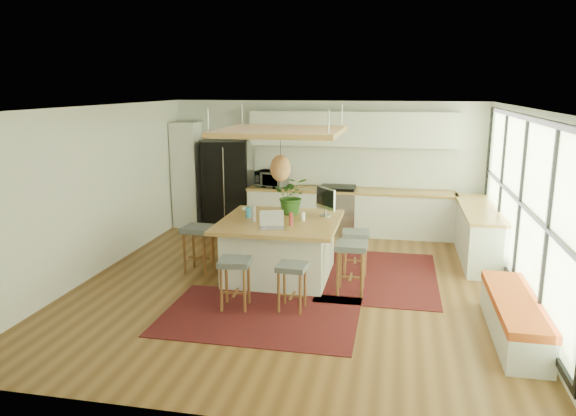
% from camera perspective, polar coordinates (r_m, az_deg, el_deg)
% --- Properties ---
extents(floor, '(7.00, 7.00, 0.00)m').
position_cam_1_polar(floor, '(8.46, 0.66, -8.08)').
color(floor, brown).
rests_on(floor, ground).
extents(ceiling, '(7.00, 7.00, 0.00)m').
position_cam_1_polar(ceiling, '(7.91, 0.71, 10.51)').
color(ceiling, white).
rests_on(ceiling, ground).
extents(wall_back, '(6.50, 0.00, 6.50)m').
position_cam_1_polar(wall_back, '(11.48, 3.97, 4.41)').
color(wall_back, white).
rests_on(wall_back, ground).
extents(wall_front, '(6.50, 0.00, 6.50)m').
position_cam_1_polar(wall_front, '(4.81, -7.23, -7.50)').
color(wall_front, white).
rests_on(wall_front, ground).
extents(wall_left, '(0.00, 7.00, 7.00)m').
position_cam_1_polar(wall_left, '(9.24, -19.53, 1.67)').
color(wall_left, white).
rests_on(wall_left, ground).
extents(wall_right, '(0.00, 7.00, 7.00)m').
position_cam_1_polar(wall_right, '(8.14, 23.78, -0.11)').
color(wall_right, white).
rests_on(wall_right, ground).
extents(window_wall, '(0.10, 6.20, 2.60)m').
position_cam_1_polar(window_wall, '(8.12, 23.61, 0.25)').
color(window_wall, black).
rests_on(window_wall, wall_right).
extents(pantry, '(0.55, 0.60, 2.25)m').
position_cam_1_polar(pantry, '(11.96, -10.43, 3.47)').
color(pantry, silver).
rests_on(pantry, floor).
extents(back_counter_base, '(4.20, 0.60, 0.88)m').
position_cam_1_polar(back_counter_base, '(11.28, 6.46, -0.50)').
color(back_counter_base, silver).
rests_on(back_counter_base, floor).
extents(back_counter_top, '(4.24, 0.64, 0.05)m').
position_cam_1_polar(back_counter_top, '(11.19, 6.51, 1.79)').
color(back_counter_top, '#A4773A').
rests_on(back_counter_top, back_counter_base).
extents(backsplash, '(4.20, 0.02, 0.80)m').
position_cam_1_polar(backsplash, '(11.41, 6.71, 4.29)').
color(backsplash, white).
rests_on(backsplash, wall_back).
extents(upper_cabinets, '(4.20, 0.34, 0.70)m').
position_cam_1_polar(upper_cabinets, '(11.16, 6.74, 8.24)').
color(upper_cabinets, silver).
rests_on(upper_cabinets, wall_back).
extents(range, '(0.76, 0.62, 1.00)m').
position_cam_1_polar(range, '(11.29, 5.20, -0.15)').
color(range, '#A5A5AA').
rests_on(range, floor).
extents(right_counter_base, '(0.60, 2.50, 0.88)m').
position_cam_1_polar(right_counter_base, '(10.20, 19.28, -2.57)').
color(right_counter_base, silver).
rests_on(right_counter_base, floor).
extents(right_counter_top, '(0.64, 2.54, 0.05)m').
position_cam_1_polar(right_counter_top, '(10.10, 19.47, -0.05)').
color(right_counter_top, '#A4773A').
rests_on(right_counter_top, right_counter_base).
extents(window_bench, '(0.52, 2.00, 0.50)m').
position_cam_1_polar(window_bench, '(7.27, 22.61, -10.57)').
color(window_bench, silver).
rests_on(window_bench, floor).
extents(ceiling_panel, '(1.86, 1.86, 0.80)m').
position_cam_1_polar(ceiling_panel, '(8.41, -0.81, 6.21)').
color(ceiling_panel, '#A4773A').
rests_on(ceiling_panel, ceiling).
extents(rug_near, '(2.60, 1.80, 0.01)m').
position_cam_1_polar(rug_near, '(7.39, -2.97, -11.23)').
color(rug_near, black).
rests_on(rug_near, floor).
extents(rug_right, '(1.80, 2.60, 0.01)m').
position_cam_1_polar(rug_right, '(8.96, 9.59, -7.03)').
color(rug_right, black).
rests_on(rug_right, floor).
extents(fridge, '(1.08, 0.93, 1.87)m').
position_cam_1_polar(fridge, '(11.73, -6.60, 2.42)').
color(fridge, black).
rests_on(fridge, floor).
extents(island, '(1.85, 1.85, 0.93)m').
position_cam_1_polar(island, '(8.70, -0.84, -4.25)').
color(island, '#A4773A').
rests_on(island, floor).
extents(stool_near_left, '(0.45, 0.45, 0.70)m').
position_cam_1_polar(stool_near_left, '(7.55, -5.56, -7.89)').
color(stool_near_left, '#4C5054').
rests_on(stool_near_left, floor).
extents(stool_near_right, '(0.41, 0.41, 0.66)m').
position_cam_1_polar(stool_near_right, '(7.45, 0.43, -8.12)').
color(stool_near_right, '#4C5054').
rests_on(stool_near_right, floor).
extents(stool_right_front, '(0.45, 0.45, 0.76)m').
position_cam_1_polar(stool_right_front, '(8.10, 6.59, -6.46)').
color(stool_right_front, '#4C5054').
rests_on(stool_right_front, floor).
extents(stool_right_back, '(0.45, 0.45, 0.72)m').
position_cam_1_polar(stool_right_back, '(8.90, 7.06, -4.71)').
color(stool_right_back, '#4C5054').
rests_on(stool_right_back, floor).
extents(stool_left_side, '(0.49, 0.49, 0.77)m').
position_cam_1_polar(stool_left_side, '(9.06, -9.33, -4.46)').
color(stool_left_side, '#4C5054').
rests_on(stool_left_side, floor).
extents(laptop, '(0.45, 0.47, 0.27)m').
position_cam_1_polar(laptop, '(8.04, -1.67, -1.35)').
color(laptop, '#A5A5AA').
rests_on(laptop, island).
extents(monitor, '(0.48, 0.51, 0.48)m').
position_cam_1_polar(monitor, '(8.80, 3.96, 0.79)').
color(monitor, '#A5A5AA').
rests_on(monitor, island).
extents(microwave, '(0.67, 0.48, 0.41)m').
position_cam_1_polar(microwave, '(11.39, -1.74, 3.24)').
color(microwave, '#A5A5AA').
rests_on(microwave, back_counter_top).
extents(island_plant, '(0.68, 0.73, 0.49)m').
position_cam_1_polar(island_plant, '(8.92, 0.42, 0.88)').
color(island_plant, '#1E4C19').
rests_on(island_plant, island).
extents(island_bowl, '(0.22, 0.22, 0.05)m').
position_cam_1_polar(island_bowl, '(9.21, -4.19, -0.17)').
color(island_bowl, white).
rests_on(island_bowl, island).
extents(island_bottle_0, '(0.07, 0.07, 0.19)m').
position_cam_1_polar(island_bottle_0, '(8.78, -4.23, -0.35)').
color(island_bottle_0, '#3392CF').
rests_on(island_bottle_0, island).
extents(island_bottle_1, '(0.07, 0.07, 0.19)m').
position_cam_1_polar(island_bottle_1, '(8.50, -3.71, -0.77)').
color(island_bottle_1, silver).
rests_on(island_bottle_1, island).
extents(island_bottle_2, '(0.07, 0.07, 0.19)m').
position_cam_1_polar(island_bottle_2, '(8.22, 0.40, -1.22)').
color(island_bottle_2, '#A8383D').
rests_on(island_bottle_2, island).
extents(island_bottle_3, '(0.07, 0.07, 0.19)m').
position_cam_1_polar(island_bottle_3, '(8.53, 1.51, -0.70)').
color(island_bottle_3, white).
rests_on(island_bottle_3, island).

